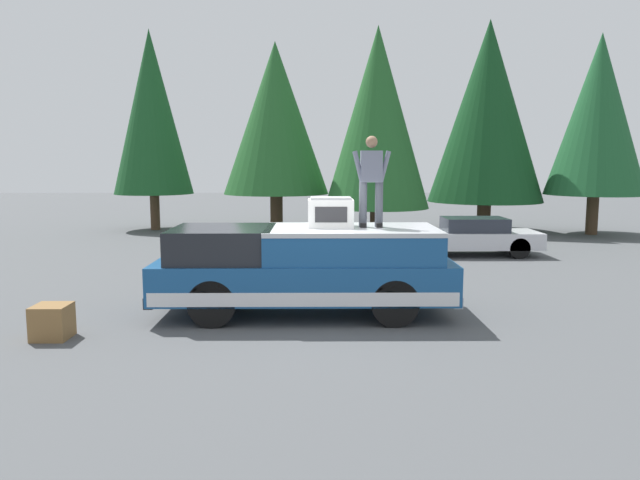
{
  "coord_description": "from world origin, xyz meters",
  "views": [
    {
      "loc": [
        -10.78,
        -0.04,
        2.87
      ],
      "look_at": [
        0.79,
        -0.16,
        1.35
      ],
      "focal_mm": 33.6,
      "sensor_mm": 36.0,
      "label": 1
    }
  ],
  "objects_px": {
    "pickup_truck": "(305,269)",
    "wooden_crate": "(52,322)",
    "parked_car_silver": "(471,236)",
    "person_on_truck_bed": "(371,179)",
    "compressor_unit": "(331,212)"
  },
  "relations": [
    {
      "from": "pickup_truck",
      "to": "wooden_crate",
      "type": "relative_size",
      "value": 9.89
    },
    {
      "from": "wooden_crate",
      "to": "pickup_truck",
      "type": "bearing_deg",
      "value": -69.3
    },
    {
      "from": "pickup_truck",
      "to": "parked_car_silver",
      "type": "height_order",
      "value": "pickup_truck"
    },
    {
      "from": "pickup_truck",
      "to": "parked_car_silver",
      "type": "relative_size",
      "value": 1.35
    },
    {
      "from": "compressor_unit",
      "to": "person_on_truck_bed",
      "type": "height_order",
      "value": "person_on_truck_bed"
    },
    {
      "from": "pickup_truck",
      "to": "parked_car_silver",
      "type": "xyz_separation_m",
      "value": [
        7.2,
        -5.04,
        -0.29
      ]
    },
    {
      "from": "compressor_unit",
      "to": "parked_car_silver",
      "type": "bearing_deg",
      "value": -32.69
    },
    {
      "from": "person_on_truck_bed",
      "to": "parked_car_silver",
      "type": "distance_m",
      "value": 8.29
    },
    {
      "from": "compressor_unit",
      "to": "parked_car_silver",
      "type": "height_order",
      "value": "compressor_unit"
    },
    {
      "from": "parked_car_silver",
      "to": "wooden_crate",
      "type": "height_order",
      "value": "parked_car_silver"
    },
    {
      "from": "pickup_truck",
      "to": "person_on_truck_bed",
      "type": "height_order",
      "value": "person_on_truck_bed"
    },
    {
      "from": "compressor_unit",
      "to": "parked_car_silver",
      "type": "xyz_separation_m",
      "value": [
        7.09,
        -4.55,
        -1.35
      ]
    },
    {
      "from": "person_on_truck_bed",
      "to": "parked_car_silver",
      "type": "bearing_deg",
      "value": -28.11
    },
    {
      "from": "person_on_truck_bed",
      "to": "wooden_crate",
      "type": "relative_size",
      "value": 3.02
    },
    {
      "from": "pickup_truck",
      "to": "wooden_crate",
      "type": "distance_m",
      "value": 4.42
    }
  ]
}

